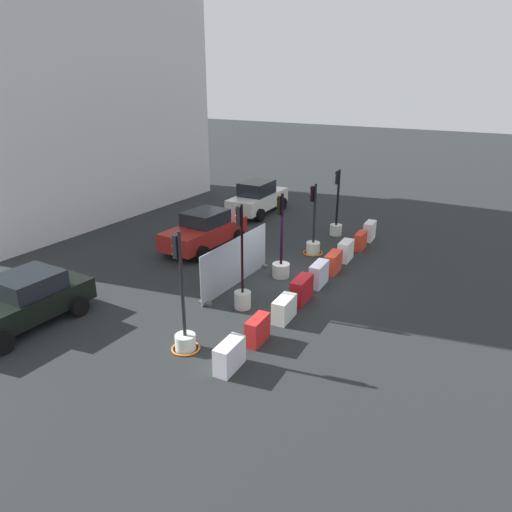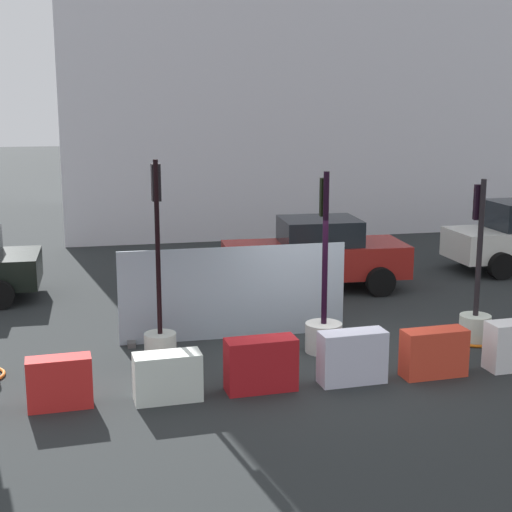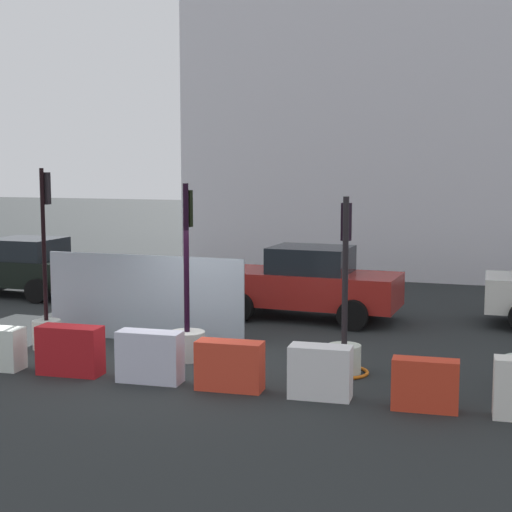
% 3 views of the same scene
% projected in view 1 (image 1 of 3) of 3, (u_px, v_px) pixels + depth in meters
% --- Properties ---
extents(ground_plane, '(120.00, 120.00, 0.00)m').
position_uv_depth(ground_plane, '(291.00, 279.00, 18.46)').
color(ground_plane, '#242728').
extents(traffic_light_0, '(0.85, 0.85, 3.63)m').
position_uv_depth(traffic_light_0, '(184.00, 330.00, 13.53)').
color(traffic_light_0, silver).
rests_on(traffic_light_0, ground_plane).
extents(traffic_light_1, '(0.57, 0.57, 3.66)m').
position_uv_depth(traffic_light_1, '(242.00, 289.00, 15.98)').
color(traffic_light_1, '#AFB4AC').
rests_on(traffic_light_1, ground_plane).
extents(traffic_light_2, '(0.69, 0.69, 3.38)m').
position_uv_depth(traffic_light_2, '(281.00, 263.00, 18.53)').
color(traffic_light_2, silver).
rests_on(traffic_light_2, ground_plane).
extents(traffic_light_3, '(0.90, 0.90, 3.18)m').
position_uv_depth(traffic_light_3, '(313.00, 242.00, 21.00)').
color(traffic_light_3, silver).
rests_on(traffic_light_3, ground_plane).
extents(traffic_light_4, '(0.60, 0.60, 3.29)m').
position_uv_depth(traffic_light_4, '(336.00, 222.00, 23.43)').
color(traffic_light_4, silver).
rests_on(traffic_light_4, ground_plane).
extents(construction_barrier_0, '(1.09, 0.50, 0.81)m').
position_uv_depth(construction_barrier_0, '(230.00, 356.00, 12.69)').
color(construction_barrier_0, white).
rests_on(construction_barrier_0, ground_plane).
extents(construction_barrier_1, '(1.00, 0.44, 0.81)m').
position_uv_depth(construction_barrier_1, '(257.00, 330.00, 13.98)').
color(construction_barrier_1, red).
rests_on(construction_barrier_1, ground_plane).
extents(construction_barrier_2, '(1.08, 0.52, 0.77)m').
position_uv_depth(construction_barrier_2, '(284.00, 309.00, 15.29)').
color(construction_barrier_2, silver).
rests_on(construction_barrier_2, ground_plane).
extents(construction_barrier_3, '(1.18, 0.52, 0.88)m').
position_uv_depth(construction_barrier_3, '(301.00, 290.00, 16.55)').
color(construction_barrier_3, '#B3171D').
rests_on(construction_barrier_3, ground_plane).
extents(construction_barrier_4, '(1.15, 0.49, 0.89)m').
position_uv_depth(construction_barrier_4, '(319.00, 274.00, 17.82)').
color(construction_barrier_4, silver).
rests_on(construction_barrier_4, ground_plane).
extents(construction_barrier_5, '(1.14, 0.49, 0.82)m').
position_uv_depth(construction_barrier_5, '(333.00, 263.00, 19.01)').
color(construction_barrier_5, red).
rests_on(construction_barrier_5, ground_plane).
extents(construction_barrier_6, '(1.02, 0.51, 0.85)m').
position_uv_depth(construction_barrier_6, '(346.00, 251.00, 20.26)').
color(construction_barrier_6, white).
rests_on(construction_barrier_6, ground_plane).
extents(construction_barrier_7, '(1.02, 0.42, 0.80)m').
position_uv_depth(construction_barrier_7, '(360.00, 241.00, 21.57)').
color(construction_barrier_7, red).
rests_on(construction_barrier_7, ground_plane).
extents(construction_barrier_8, '(0.99, 0.46, 0.91)m').
position_uv_depth(construction_barrier_8, '(369.00, 231.00, 22.76)').
color(construction_barrier_8, white).
rests_on(construction_barrier_8, ground_plane).
extents(car_white_van, '(4.63, 2.16, 1.89)m').
position_uv_depth(car_white_van, '(258.00, 198.00, 27.04)').
color(car_white_van, silver).
rests_on(car_white_van, ground_plane).
extents(car_black_sedan, '(4.36, 2.32, 1.63)m').
position_uv_depth(car_black_sedan, '(23.00, 301.00, 14.87)').
color(car_black_sedan, black).
rests_on(car_black_sedan, ground_plane).
extents(car_red_compact, '(4.51, 2.29, 1.76)m').
position_uv_depth(car_red_compact, '(205.00, 230.00, 21.52)').
color(car_red_compact, maroon).
rests_on(car_red_compact, ground_plane).
extents(building_main_facade, '(16.58, 10.12, 15.29)m').
position_uv_depth(building_main_facade, '(49.00, 72.00, 25.89)').
color(building_main_facade, silver).
rests_on(building_main_facade, ground_plane).
extents(site_fence_panel, '(4.50, 0.50, 1.84)m').
position_uv_depth(site_fence_panel, '(236.00, 263.00, 17.76)').
color(site_fence_panel, '#8F9DAA').
rests_on(site_fence_panel, ground_plane).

